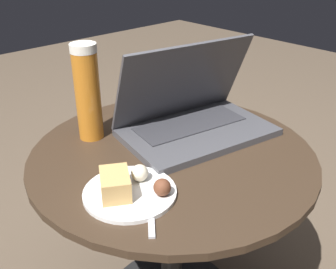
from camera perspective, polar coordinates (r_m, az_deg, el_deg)
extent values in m
cylinder|color=black|center=(1.11, 0.57, -14.32)|extent=(0.06, 0.06, 0.49)
cylinder|color=#38281C|center=(0.96, 0.64, -2.92)|extent=(0.69, 0.69, 0.02)
cube|color=#47474C|center=(1.03, 4.32, 0.33)|extent=(0.42, 0.30, 0.02)
cube|color=#333338|center=(1.05, 3.20, 1.59)|extent=(0.31, 0.17, 0.00)
cube|color=#47474C|center=(1.04, 2.18, 7.69)|extent=(0.39, 0.17, 0.22)
cube|color=silver|center=(1.03, 2.27, 7.59)|extent=(0.36, 0.15, 0.20)
cylinder|color=#C6701E|center=(1.00, -11.54, 5.42)|extent=(0.06, 0.06, 0.22)
cylinder|color=white|center=(0.96, -12.23, 12.20)|extent=(0.06, 0.06, 0.02)
cylinder|color=white|center=(0.81, -5.55, -8.39)|extent=(0.19, 0.19, 0.01)
cube|color=tan|center=(0.79, -7.67, -7.15)|extent=(0.09, 0.10, 0.05)
sphere|color=beige|center=(0.83, -4.14, -5.59)|extent=(0.04, 0.04, 0.04)
sphere|color=brown|center=(0.78, -0.85, -7.68)|extent=(0.04, 0.04, 0.04)
cube|color=silver|center=(0.76, -2.47, -11.42)|extent=(0.09, 0.11, 0.00)
cube|color=silver|center=(0.83, -2.62, -7.35)|extent=(0.05, 0.06, 0.00)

